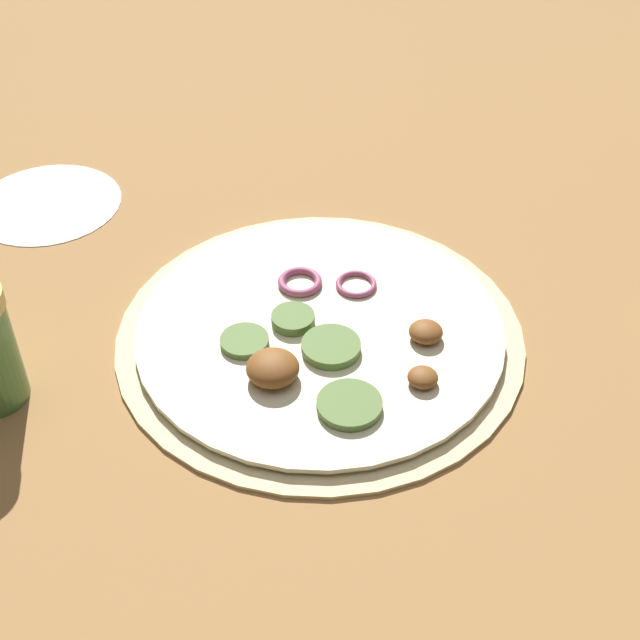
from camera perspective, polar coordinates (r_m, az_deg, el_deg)
ground_plane at (r=0.68m, az=0.00°, el=-1.05°), size 3.00×3.00×0.00m
pizza at (r=0.67m, az=-0.01°, el=-0.83°), size 0.31×0.31×0.03m
flour_patch at (r=0.86m, az=-17.05°, el=7.16°), size 0.13×0.13×0.00m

